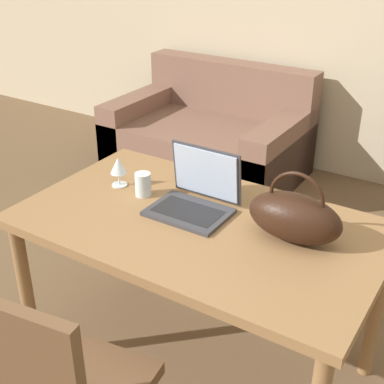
% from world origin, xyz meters
% --- Properties ---
extents(dining_table, '(1.44, 0.84, 0.76)m').
position_xyz_m(dining_table, '(-0.10, 0.59, 0.67)').
color(dining_table, olive).
rests_on(dining_table, ground_plane).
extents(couch, '(1.43, 0.94, 0.82)m').
position_xyz_m(couch, '(-1.12, 2.42, 0.28)').
color(couch, '#7F5B4C').
rests_on(couch, ground_plane).
extents(laptop, '(0.32, 0.27, 0.25)m').
position_xyz_m(laptop, '(-0.16, 0.68, 0.83)').
color(laptop, '#38383D').
rests_on(laptop, dining_table).
extents(drinking_glass, '(0.07, 0.07, 0.10)m').
position_xyz_m(drinking_glass, '(-0.41, 0.65, 0.81)').
color(drinking_glass, silver).
rests_on(drinking_glass, dining_table).
extents(wine_glass, '(0.07, 0.07, 0.14)m').
position_xyz_m(wine_glass, '(-0.56, 0.67, 0.85)').
color(wine_glass, silver).
rests_on(wine_glass, dining_table).
extents(handbag, '(0.36, 0.18, 0.28)m').
position_xyz_m(handbag, '(0.27, 0.67, 0.86)').
color(handbag, black).
rests_on(handbag, dining_table).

